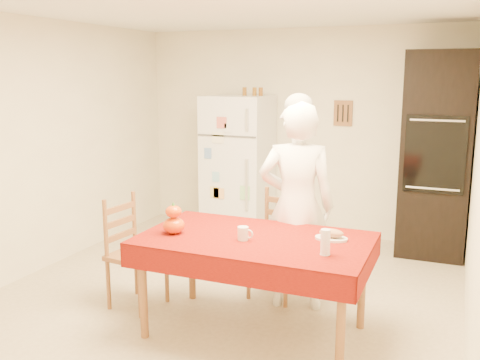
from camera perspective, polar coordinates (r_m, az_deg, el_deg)
The scene contains 17 objects.
floor at distance 4.91m, azimuth -1.70°, elevation -12.22°, with size 4.50×4.50×0.00m, color tan.
room_shell at distance 4.52m, azimuth -1.80°, elevation 7.00°, with size 4.02×4.52×2.51m.
refrigerator at distance 6.58m, azimuth -0.19°, elevation 1.57°, with size 0.75×0.74×1.70m.
oven_cabinet at distance 6.10m, azimuth 20.18°, elevation 2.48°, with size 0.70×0.62×2.20m.
dining_table at distance 4.02m, azimuth 1.61°, elevation -7.08°, with size 1.70×1.00×0.76m.
chair_far at distance 4.80m, azimuth 4.19°, elevation -6.37°, with size 0.47×0.45×0.95m.
chair_left at distance 4.67m, azimuth -11.56°, elevation -7.07°, with size 0.44×0.46×0.95m.
seated_woman at distance 4.48m, azimuth 6.06°, elevation -2.81°, with size 0.64×0.42×1.75m, color white.
coffee_mug at distance 3.92m, azimuth 0.33°, elevation -5.72°, with size 0.08×0.08×0.10m, color silver.
pumpkin_lower at distance 4.11m, azimuth -7.07°, elevation -4.82°, with size 0.17×0.17×0.13m, color #D14304.
pumpkin_upper at distance 4.08m, azimuth -7.11°, elevation -3.35°, with size 0.12×0.12×0.09m, color red.
wine_glass at distance 3.65m, azimuth 9.09°, elevation -6.56°, with size 0.07×0.07×0.18m, color white.
bread_plate at distance 4.00m, azimuth 9.71°, elevation -6.16°, with size 0.24×0.24×0.02m, color silver.
bread_loaf at distance 3.99m, azimuth 9.73°, elevation -5.60°, with size 0.18×0.10×0.06m, color tan.
spice_jar_left at distance 6.52m, azimuth 0.49°, elevation 9.43°, with size 0.05×0.05×0.10m, color brown.
spice_jar_mid at distance 6.47m, azimuth 1.56°, elevation 9.41°, with size 0.05×0.05×0.10m, color brown.
spice_jar_right at distance 6.44m, azimuth 2.23°, elevation 9.40°, with size 0.05×0.05×0.10m, color brown.
Camera 1 is at (1.86, -4.11, 1.96)m, focal length 40.00 mm.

